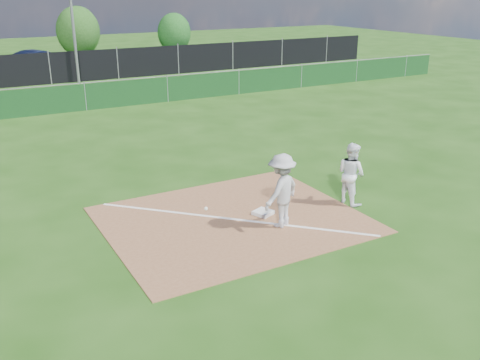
% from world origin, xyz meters
% --- Properties ---
extents(ground, '(90.00, 90.00, 0.00)m').
position_xyz_m(ground, '(0.00, 10.00, 0.00)').
color(ground, '#1B430E').
rests_on(ground, ground).
extents(infield_dirt, '(6.00, 5.00, 0.02)m').
position_xyz_m(infield_dirt, '(0.00, 1.00, 0.01)').
color(infield_dirt, brown).
rests_on(infield_dirt, ground).
extents(foul_line, '(5.01, 5.01, 0.01)m').
position_xyz_m(foul_line, '(0.00, 1.00, 0.03)').
color(foul_line, white).
rests_on(foul_line, infield_dirt).
extents(green_fence, '(44.00, 0.05, 1.20)m').
position_xyz_m(green_fence, '(0.00, 15.00, 0.60)').
color(green_fence, '#0E3313').
rests_on(green_fence, ground).
extents(black_fence, '(46.00, 0.04, 1.80)m').
position_xyz_m(black_fence, '(0.00, 23.00, 0.90)').
color(black_fence, black).
rests_on(black_fence, ground).
extents(parking_lot, '(46.00, 9.00, 0.01)m').
position_xyz_m(parking_lot, '(0.00, 28.00, 0.01)').
color(parking_lot, black).
rests_on(parking_lot, ground).
extents(light_pole, '(0.16, 0.16, 8.00)m').
position_xyz_m(light_pole, '(1.50, 22.70, 4.00)').
color(light_pole, slate).
rests_on(light_pole, ground).
extents(first_base, '(0.55, 0.55, 0.09)m').
position_xyz_m(first_base, '(0.80, 0.89, 0.06)').
color(first_base, white).
rests_on(first_base, infield_dirt).
extents(play_at_first, '(2.77, 1.05, 1.76)m').
position_xyz_m(play_at_first, '(0.83, 0.14, 0.90)').
color(play_at_first, '#BABABD').
rests_on(play_at_first, infield_dirt).
extents(runner, '(0.69, 0.84, 1.63)m').
position_xyz_m(runner, '(3.20, 0.47, 0.81)').
color(runner, white).
rests_on(runner, ground).
extents(car_mid, '(4.59, 3.12, 1.43)m').
position_xyz_m(car_mid, '(0.34, 28.11, 0.73)').
color(car_mid, black).
rests_on(car_mid, parking_lot).
extents(car_right, '(4.40, 2.65, 1.19)m').
position_xyz_m(car_right, '(5.94, 27.68, 0.61)').
color(car_right, black).
rests_on(car_right, parking_lot).
extents(tree_mid, '(3.33, 3.33, 3.94)m').
position_xyz_m(tree_mid, '(4.45, 34.45, 2.03)').
color(tree_mid, '#382316').
rests_on(tree_mid, ground).
extents(tree_right, '(2.78, 2.78, 3.29)m').
position_xyz_m(tree_right, '(12.15, 33.52, 1.69)').
color(tree_right, '#382316').
rests_on(tree_right, ground).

